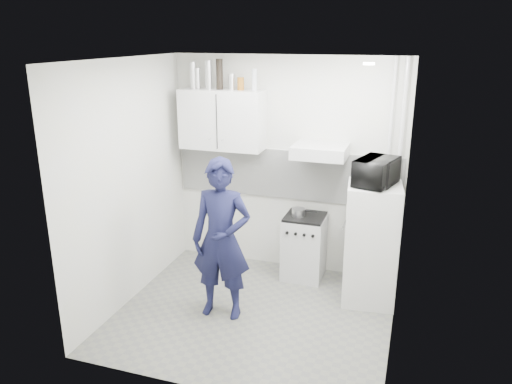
% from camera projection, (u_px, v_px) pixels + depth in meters
% --- Properties ---
extents(floor, '(2.80, 2.80, 0.00)m').
position_uv_depth(floor, '(254.00, 313.00, 5.27)').
color(floor, '#67685C').
rests_on(floor, ground).
extents(ceiling, '(2.80, 2.80, 0.00)m').
position_uv_depth(ceiling, '(254.00, 59.00, 4.48)').
color(ceiling, white).
rests_on(ceiling, wall_back).
extents(wall_back, '(2.80, 0.00, 2.80)m').
position_uv_depth(wall_back, '(287.00, 166.00, 6.01)').
color(wall_back, silver).
rests_on(wall_back, floor).
extents(wall_left, '(0.00, 2.60, 2.60)m').
position_uv_depth(wall_left, '(129.00, 184.00, 5.29)').
color(wall_left, silver).
rests_on(wall_left, floor).
extents(wall_right, '(0.00, 2.60, 2.60)m').
position_uv_depth(wall_right, '(402.00, 212.00, 4.46)').
color(wall_right, silver).
rests_on(wall_right, floor).
extents(person, '(0.64, 0.45, 1.68)m').
position_uv_depth(person, '(221.00, 240.00, 5.03)').
color(person, '#131433').
rests_on(person, floor).
extents(stove, '(0.47, 0.47, 0.76)m').
position_uv_depth(stove, '(304.00, 247.00, 5.97)').
color(stove, '#B9B9B9').
rests_on(stove, floor).
extents(fridge, '(0.61, 0.61, 1.33)m').
position_uv_depth(fridge, '(371.00, 244.00, 5.35)').
color(fridge, silver).
rests_on(fridge, floor).
extents(stove_top, '(0.45, 0.45, 0.03)m').
position_uv_depth(stove_top, '(305.00, 217.00, 5.85)').
color(stove_top, black).
rests_on(stove_top, stove).
extents(saucepan, '(0.16, 0.16, 0.09)m').
position_uv_depth(saucepan, '(299.00, 212.00, 5.83)').
color(saucepan, silver).
rests_on(saucepan, stove_top).
extents(microwave, '(0.58, 0.47, 0.28)m').
position_uv_depth(microwave, '(376.00, 172.00, 5.11)').
color(microwave, black).
rests_on(microwave, fridge).
extents(bottle_a, '(0.07, 0.07, 0.31)m').
position_uv_depth(bottle_a, '(193.00, 75.00, 5.86)').
color(bottle_a, silver).
rests_on(bottle_a, upper_cabinet).
extents(bottle_b, '(0.06, 0.06, 0.24)m').
position_uv_depth(bottle_b, '(198.00, 78.00, 5.85)').
color(bottle_b, silver).
rests_on(bottle_b, upper_cabinet).
extents(bottle_c, '(0.08, 0.08, 0.33)m').
position_uv_depth(bottle_c, '(209.00, 75.00, 5.80)').
color(bottle_c, silver).
rests_on(bottle_c, upper_cabinet).
extents(bottle_d, '(0.08, 0.08, 0.35)m').
position_uv_depth(bottle_d, '(219.00, 74.00, 5.75)').
color(bottle_d, black).
rests_on(bottle_d, upper_cabinet).
extents(canister_a, '(0.08, 0.08, 0.19)m').
position_uv_depth(canister_a, '(231.00, 82.00, 5.73)').
color(canister_a, silver).
rests_on(canister_a, upper_cabinet).
extents(canister_b, '(0.08, 0.08, 0.15)m').
position_uv_depth(canister_b, '(241.00, 84.00, 5.71)').
color(canister_b, brown).
rests_on(canister_b, upper_cabinet).
extents(bottle_e, '(0.06, 0.06, 0.25)m').
position_uv_depth(bottle_e, '(254.00, 80.00, 5.64)').
color(bottle_e, '#B2B7BC').
rests_on(bottle_e, upper_cabinet).
extents(upper_cabinet, '(1.00, 0.35, 0.70)m').
position_uv_depth(upper_cabinet, '(222.00, 120.00, 5.90)').
color(upper_cabinet, silver).
rests_on(upper_cabinet, wall_back).
extents(range_hood, '(0.60, 0.50, 0.14)m').
position_uv_depth(range_hood, '(320.00, 151.00, 5.56)').
color(range_hood, '#B9B9B9').
rests_on(range_hood, wall_back).
extents(backsplash, '(2.74, 0.03, 0.60)m').
position_uv_depth(backsplash, '(286.00, 174.00, 6.02)').
color(backsplash, white).
rests_on(backsplash, wall_back).
extents(pipe_a, '(0.05, 0.05, 2.60)m').
position_uv_depth(pipe_a, '(398.00, 177.00, 5.55)').
color(pipe_a, '#B9B9B9').
rests_on(pipe_a, floor).
extents(pipe_b, '(0.04, 0.04, 2.60)m').
position_uv_depth(pipe_b, '(387.00, 176.00, 5.58)').
color(pipe_b, '#B9B9B9').
rests_on(pipe_b, floor).
extents(ceiling_spot_fixture, '(0.10, 0.10, 0.02)m').
position_uv_depth(ceiling_spot_fixture, '(369.00, 64.00, 4.37)').
color(ceiling_spot_fixture, white).
rests_on(ceiling_spot_fixture, ceiling).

